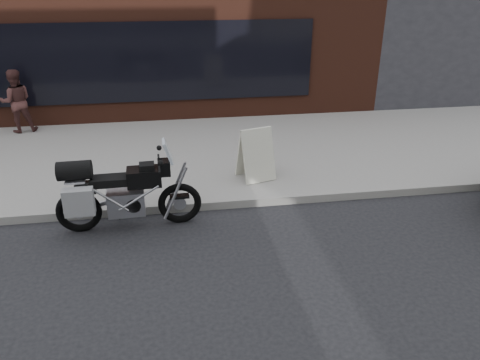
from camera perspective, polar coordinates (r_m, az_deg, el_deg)
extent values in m
cube|color=gray|center=(11.02, -4.10, 4.07)|extent=(44.00, 6.00, 0.15)
cube|color=#4E2519|center=(17.42, -13.40, 18.50)|extent=(14.00, 10.00, 4.50)
cube|color=black|center=(12.52, -14.57, 13.61)|extent=(10.00, 0.08, 2.00)
torus|color=black|center=(7.94, -19.04, -3.68)|extent=(0.72, 0.14, 0.72)
torus|color=black|center=(7.83, -7.35, -2.83)|extent=(0.72, 0.14, 0.72)
cube|color=#B7B7BC|center=(7.81, -13.69, -2.68)|extent=(0.60, 0.34, 0.41)
cube|color=black|center=(7.61, -11.60, 0.38)|extent=(0.55, 0.36, 0.28)
cube|color=black|center=(7.65, -15.59, -0.08)|extent=(0.60, 0.32, 0.13)
cube|color=black|center=(7.73, -18.28, -0.87)|extent=(0.33, 0.25, 0.15)
cube|color=black|center=(7.55, -9.25, 1.53)|extent=(0.20, 0.26, 0.24)
cube|color=silver|center=(7.45, -8.81, 3.47)|extent=(0.16, 0.33, 0.36)
cylinder|color=black|center=(7.52, -9.86, 2.01)|extent=(0.06, 0.75, 0.03)
cube|color=#B7B7BC|center=(7.69, -19.38, 0.07)|extent=(0.31, 0.33, 0.03)
cube|color=gray|center=(7.54, -19.05, -2.55)|extent=(0.46, 0.21, 0.43)
cylinder|color=black|center=(7.64, -19.53, 1.10)|extent=(0.52, 0.32, 0.30)
cylinder|color=#B7B7BC|center=(8.04, -16.65, -2.82)|extent=(0.60, 0.10, 0.21)
cube|color=beige|center=(8.91, 2.29, 2.99)|extent=(0.69, 0.47, 1.01)
cube|color=beige|center=(9.13, 1.54, 3.55)|extent=(0.69, 0.47, 1.01)
imported|color=#4C2B28|center=(12.82, -25.61, 8.66)|extent=(0.89, 0.78, 1.55)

